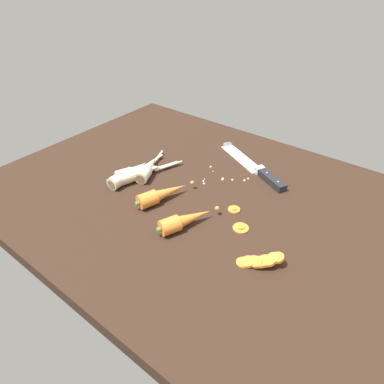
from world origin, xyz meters
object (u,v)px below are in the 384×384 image
Objects in this scene: whole_carrot at (161,194)px; carrot_slice_stray_near at (233,210)px; carrot_slice_stack at (260,261)px; chefs_knife at (249,163)px; parsnip_back at (129,173)px; carrot_slice_stray_mid at (241,228)px; parsnip_mid_left at (141,173)px; parsnip_mid_right at (148,168)px; parsnip_front at (137,172)px; whole_carrot_second at (184,220)px.

whole_carrot is 20.47cm from carrot_slice_stray_near.
carrot_slice_stack is 19.83cm from carrot_slice_stray_near.
parsnip_back is at bearing -129.72° from chefs_knife.
parsnip_back reaches higher than carrot_slice_stray_mid.
parsnip_mid_left is 0.92× the size of parsnip_back.
whole_carrot is 0.96× the size of parsnip_mid_right.
carrot_slice_stray_mid is at bearing 140.66° from carrot_slice_stack.
parsnip_mid_right is at bearing -132.51° from chefs_knife.
parsnip_front is 0.86× the size of parsnip_back.
carrot_slice_stack reaches higher than carrot_slice_stray_mid.
parsnip_mid_left reaches higher than chefs_knife.
parsnip_mid_left is at bearing 159.89° from whole_carrot.
carrot_slice_stray_near and carrot_slice_stray_mid have the same top height.
parsnip_mid_left is at bearing 159.23° from whole_carrot_second.
carrot_slice_stack is (21.54, 0.27, -0.79)cm from whole_carrot_second.
parsnip_back is 34.52cm from carrot_slice_stray_near.
whole_carrot is at bearing -171.85° from carrot_slice_stray_mid.
whole_carrot reaches higher than parsnip_mid_right.
whole_carrot is 1.08× the size of whole_carrot_second.
chefs_knife is 32.47cm from carrot_slice_stray_mid.
parsnip_mid_left is (1.32, 0.08, -0.00)cm from parsnip_front.
parsnip_mid_left is 31.69cm from carrot_slice_stray_near.
chefs_knife is at bearing 51.01° from parsnip_mid_left.
chefs_knife is 1.70× the size of parsnip_mid_right.
carrot_slice_stray_near is at bearing 6.70° from parsnip_mid_left.
parsnip_mid_right is 31.46cm from carrot_slice_stray_near.
parsnip_back reaches higher than carrot_slice_stack.
parsnip_front is at bearing 61.73° from parsnip_back.
chefs_knife is at bearing 110.04° from carrot_slice_stray_near.
parsnip_front is at bearing 161.93° from whole_carrot.
parsnip_mid_left and parsnip_mid_right have the same top height.
parsnip_mid_right is 5.72× the size of carrot_slice_stray_near.
parsnip_back is at bearing -118.27° from parsnip_front.
whole_carrot_second is at bearing -27.11° from parsnip_mid_right.
parsnip_back is 49.49cm from carrot_slice_stack.
carrot_slice_stray_mid is at bearing 8.15° from whole_carrot.
parsnip_front is 4.95× the size of carrot_slice_stray_mid.
parsnip_mid_right is 0.81× the size of parsnip_back.
parsnip_front reaches higher than carrot_slice_stray_mid.
whole_carrot is 1.96× the size of carrot_slice_stack.
carrot_slice_stray_mid is (39.34, 1.05, -1.62)cm from parsnip_back.
parsnip_mid_left is (-24.95, 9.46, -0.12)cm from whole_carrot_second.
chefs_knife is 35.94cm from parsnip_mid_left.
whole_carrot_second is 28.38cm from parsnip_back.
parsnip_front is 2.54cm from parsnip_back.
carrot_slice_stray_near is at bearing 24.30° from whole_carrot.
chefs_knife is at bearing 93.59° from whole_carrot_second.
whole_carrot reaches higher than parsnip_front.
carrot_slice_stray_near is (6.49, 13.15, -1.74)cm from whole_carrot_second.
whole_carrot is 4.48× the size of carrot_slice_stray_mid.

